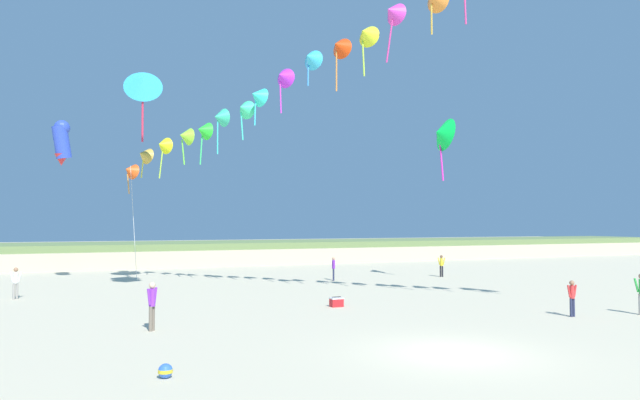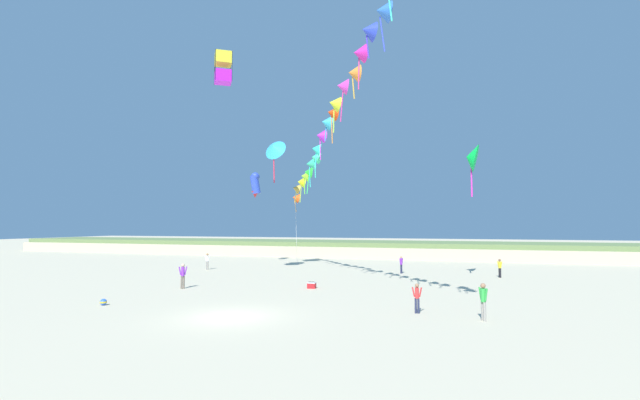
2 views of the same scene
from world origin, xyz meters
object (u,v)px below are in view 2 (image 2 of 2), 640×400
(person_far_right, at_px, (183,274))
(large_kite_low_lead, at_px, (223,68))
(person_near_left, at_px, (417,296))
(beach_cooler, at_px, (312,285))
(beach_ball, at_px, (103,302))
(person_near_right, at_px, (401,263))
(large_kite_mid_trail, at_px, (255,184))
(large_kite_high_solo, at_px, (274,148))
(large_kite_outer_drift, at_px, (471,158))
(person_far_center, at_px, (500,267))
(person_mid_center, at_px, (207,260))
(person_far_left, at_px, (483,299))

(person_far_right, xyz_separation_m, large_kite_low_lead, (0.60, 4.02, 15.98))
(person_near_left, relative_size, beach_cooler, 2.57)
(large_kite_low_lead, relative_size, beach_ball, 6.79)
(person_near_right, xyz_separation_m, large_kite_mid_trail, (-16.87, 4.50, 8.14))
(large_kite_low_lead, relative_size, large_kite_high_solo, 0.53)
(large_kite_low_lead, relative_size, large_kite_outer_drift, 0.57)
(large_kite_low_lead, xyz_separation_m, beach_ball, (-1.05, -10.59, -16.80))
(person_near_right, relative_size, beach_cooler, 2.74)
(large_kite_mid_trail, xyz_separation_m, beach_ball, (2.98, -24.87, -8.88))
(person_far_right, xyz_separation_m, person_far_center, (21.68, 13.18, -0.10))
(person_far_center, height_order, large_kite_low_lead, large_kite_low_lead)
(person_near_right, distance_m, beach_ball, 24.67)
(person_near_left, height_order, person_far_center, person_far_center)
(person_mid_center, xyz_separation_m, person_far_left, (24.56, -15.97, 0.08))
(person_mid_center, bearing_deg, beach_cooler, -32.44)
(large_kite_low_lead, bearing_deg, large_kite_mid_trail, 105.78)
(large_kite_outer_drift, distance_m, beach_cooler, 16.17)
(person_mid_center, height_order, large_kite_mid_trail, large_kite_mid_trail)
(person_near_left, bearing_deg, person_mid_center, 144.81)
(person_far_center, distance_m, beach_ball, 29.67)
(large_kite_mid_trail, relative_size, large_kite_outer_drift, 0.67)
(person_near_right, relative_size, person_far_center, 1.02)
(person_near_right, bearing_deg, large_kite_outer_drift, -32.75)
(person_near_right, bearing_deg, person_far_center, -4.34)
(large_kite_low_lead, distance_m, large_kite_mid_trail, 16.83)
(person_far_left, distance_m, large_kite_high_solo, 27.91)
(large_kite_mid_trail, bearing_deg, large_kite_low_lead, -74.22)
(person_far_center, bearing_deg, person_mid_center, -176.53)
(large_kite_mid_trail, bearing_deg, beach_ball, -83.16)
(beach_cooler, bearing_deg, person_far_center, 38.36)
(person_far_left, height_order, large_kite_low_lead, large_kite_low_lead)
(person_mid_center, bearing_deg, person_far_center, 3.47)
(person_near_left, distance_m, person_far_left, 3.17)
(person_near_right, bearing_deg, large_kite_mid_trail, 165.07)
(person_near_right, xyz_separation_m, person_far_left, (5.84, -18.23, 0.09))
(person_mid_center, bearing_deg, large_kite_low_lead, -51.97)
(person_far_right, bearing_deg, beach_cooler, 17.98)
(person_far_center, xyz_separation_m, large_kite_outer_drift, (-2.22, -3.25, 8.83))
(large_kite_low_lead, height_order, beach_cooler, large_kite_low_lead)
(beach_ball, bearing_deg, person_far_center, 41.74)
(person_far_center, bearing_deg, person_far_left, -97.76)
(person_near_left, height_order, beach_cooler, person_near_left)
(person_mid_center, xyz_separation_m, beach_ball, (4.83, -18.11, -0.74))
(large_kite_outer_drift, xyz_separation_m, beach_ball, (-19.91, -16.50, -9.55))
(person_mid_center, height_order, large_kite_outer_drift, large_kite_outer_drift)
(person_far_left, xyz_separation_m, large_kite_outer_drift, (0.18, 14.35, 8.73))
(large_kite_mid_trail, bearing_deg, large_kite_outer_drift, -20.09)
(large_kite_low_lead, xyz_separation_m, large_kite_outer_drift, (18.86, 5.92, -7.25))
(person_near_right, height_order, large_kite_low_lead, large_kite_low_lead)
(beach_ball, bearing_deg, large_kite_mid_trail, 96.84)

